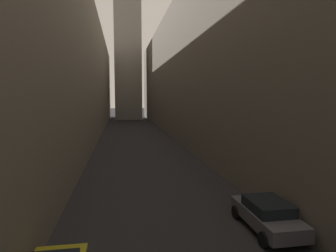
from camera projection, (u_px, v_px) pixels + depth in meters
The scene contains 5 objects.
ground_plane at pixel (138, 143), 39.09m from camera, with size 264.00×264.00×0.00m, color #232326.
building_block_left at pixel (35, 72), 37.90m from camera, with size 15.88×108.00×19.17m, color #756B5B.
building_block_right at pixel (209, 70), 41.76m from camera, with size 10.07×108.00×20.52m, color #60594F.
clock_tower at pixel (127, 5), 80.09m from camera, with size 8.24×8.24×61.93m.
parked_car_right_far at pixel (267, 214), 13.35m from camera, with size 2.05×4.30×1.45m.
Camera 1 is at (-2.29, 9.19, 6.22)m, focal length 30.57 mm.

